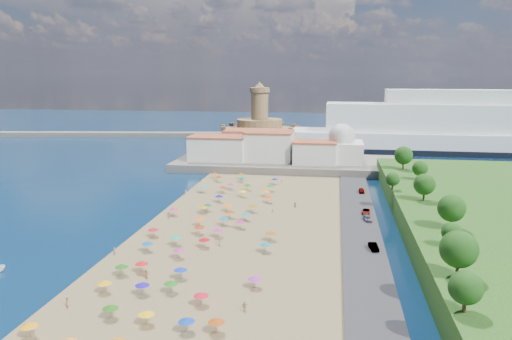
# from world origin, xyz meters

# --- Properties ---
(ground) EXTENTS (700.00, 700.00, 0.00)m
(ground) POSITION_xyz_m (0.00, 0.00, 0.00)
(ground) COLOR #071938
(ground) RESTS_ON ground
(terrace) EXTENTS (90.00, 36.00, 3.00)m
(terrace) POSITION_xyz_m (10.00, 73.00, 1.50)
(terrace) COLOR #59544C
(terrace) RESTS_ON ground
(jetty) EXTENTS (18.00, 70.00, 2.40)m
(jetty) POSITION_xyz_m (-12.00, 108.00, 1.20)
(jetty) COLOR #59544C
(jetty) RESTS_ON ground
(breakwater) EXTENTS (199.03, 34.77, 2.60)m
(breakwater) POSITION_xyz_m (-110.00, 153.00, 1.30)
(breakwater) COLOR #59544C
(breakwater) RESTS_ON ground
(waterfront_buildings) EXTENTS (57.00, 29.00, 11.00)m
(waterfront_buildings) POSITION_xyz_m (-3.05, 73.64, 7.88)
(waterfront_buildings) COLOR silver
(waterfront_buildings) RESTS_ON terrace
(domed_building) EXTENTS (16.00, 16.00, 15.00)m
(domed_building) POSITION_xyz_m (30.00, 71.00, 8.97)
(domed_building) COLOR silver
(domed_building) RESTS_ON terrace
(fortress) EXTENTS (40.00, 40.00, 32.40)m
(fortress) POSITION_xyz_m (-12.00, 138.00, 6.68)
(fortress) COLOR #9F784F
(fortress) RESTS_ON ground
(cruise_ship) EXTENTS (164.76, 26.12, 35.97)m
(cruise_ship) POSITION_xyz_m (88.78, 120.41, 10.65)
(cruise_ship) COLOR black
(cruise_ship) RESTS_ON ground
(beach_parasols) EXTENTS (31.36, 115.20, 2.20)m
(beach_parasols) POSITION_xyz_m (-1.41, -11.11, 2.15)
(beach_parasols) COLOR gray
(beach_parasols) RESTS_ON beach
(beachgoers) EXTENTS (35.88, 96.10, 1.79)m
(beachgoers) POSITION_xyz_m (-1.91, -4.62, 1.12)
(beachgoers) COLOR tan
(beachgoers) RESTS_ON beach
(parked_cars) EXTENTS (2.46, 55.19, 1.38)m
(parked_cars) POSITION_xyz_m (36.00, 5.51, 1.35)
(parked_cars) COLOR gray
(parked_cars) RESTS_ON promenade
(hillside_trees) EXTENTS (13.33, 106.43, 7.57)m
(hillside_trees) POSITION_xyz_m (48.64, -6.13, 10.08)
(hillside_trees) COLOR #382314
(hillside_trees) RESTS_ON hillside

